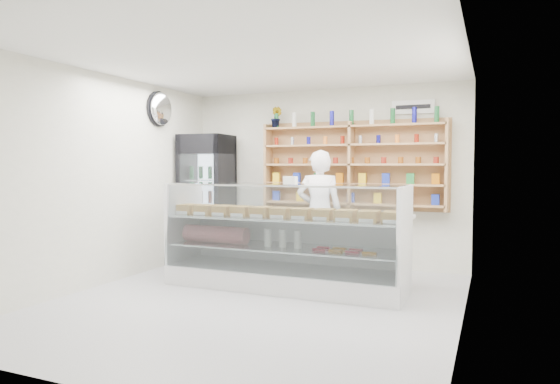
% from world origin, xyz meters
% --- Properties ---
extents(room, '(5.00, 5.00, 5.00)m').
position_xyz_m(room, '(0.00, 0.00, 1.40)').
color(room, '#B3B2B7').
rests_on(room, ground).
extents(display_counter, '(3.10, 0.93, 1.35)m').
position_xyz_m(display_counter, '(0.05, 0.78, 0.37)').
color(display_counter, white).
rests_on(display_counter, floor).
extents(shop_worker, '(0.74, 0.56, 1.81)m').
position_xyz_m(shop_worker, '(0.19, 1.75, 0.90)').
color(shop_worker, white).
rests_on(shop_worker, floor).
extents(drinks_cooler, '(0.81, 0.79, 2.09)m').
position_xyz_m(drinks_cooler, '(-1.83, 1.95, 1.05)').
color(drinks_cooler, black).
rests_on(drinks_cooler, floor).
extents(wall_shelving, '(2.84, 0.28, 1.33)m').
position_xyz_m(wall_shelving, '(0.50, 2.34, 1.59)').
color(wall_shelving, '#AA7F50').
rests_on(wall_shelving, back_wall).
extents(potted_plant, '(0.21, 0.18, 0.34)m').
position_xyz_m(potted_plant, '(-0.75, 2.34, 2.36)').
color(potted_plant, '#1E6626').
rests_on(potted_plant, wall_shelving).
extents(security_mirror, '(0.15, 0.50, 0.50)m').
position_xyz_m(security_mirror, '(-2.17, 1.20, 2.45)').
color(security_mirror, silver).
rests_on(security_mirror, left_wall).
extents(wall_sign, '(0.62, 0.03, 0.20)m').
position_xyz_m(wall_sign, '(1.40, 2.47, 2.45)').
color(wall_sign, white).
rests_on(wall_sign, back_wall).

